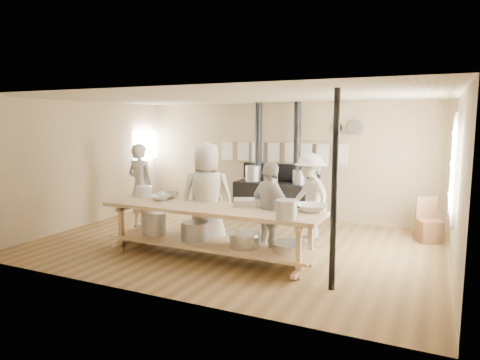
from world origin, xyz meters
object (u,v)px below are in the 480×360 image
object	(u,v)px
cook_by_window	(310,196)
roasting_pan	(249,202)
prep_table	(210,227)
cook_left	(207,205)
cook_center	(207,197)
stove	(276,197)
cook_far_left	(141,186)
cook_right	(270,212)
chair	(429,229)

from	to	relation	value
cook_by_window	roasting_pan	size ratio (longest dim) A/B	3.30
prep_table	cook_left	bearing A→B (deg)	124.08
cook_by_window	cook_center	bearing A→B (deg)	-93.97
stove	cook_far_left	distance (m)	2.94
cook_left	cook_right	bearing A→B (deg)	176.84
cook_right	chair	distance (m)	3.23
stove	prep_table	size ratio (longest dim) A/B	0.72
cook_right	chair	bearing A→B (deg)	-102.11
stove	chair	xyz separation A→B (m)	(3.15, -0.48, -0.28)
prep_table	chair	world-z (taller)	prep_table
stove	cook_right	world-z (taller)	stove
stove	cook_far_left	bearing A→B (deg)	-140.18
stove	cook_right	bearing A→B (deg)	-71.58
cook_far_left	cook_right	xyz separation A→B (m)	(3.16, -0.88, -0.08)
prep_table	cook_center	world-z (taller)	cook_center
stove	cook_far_left	world-z (taller)	stove
stove	cook_left	size ratio (longest dim) A/B	1.74
stove	prep_table	xyz separation A→B (m)	(-0.00, -3.02, -0.00)
cook_by_window	stove	bearing A→B (deg)	173.41
stove	cook_right	distance (m)	2.92
cook_far_left	chair	distance (m)	5.60
cook_far_left	chair	size ratio (longest dim) A/B	2.15
cook_by_window	chair	distance (m)	2.23
roasting_pan	prep_table	bearing A→B (deg)	-147.89
stove	roasting_pan	bearing A→B (deg)	-78.97
cook_far_left	cook_right	world-z (taller)	cook_far_left
stove	prep_table	bearing A→B (deg)	-90.04
prep_table	roasting_pan	xyz separation A→B (m)	(0.53, 0.33, 0.38)
cook_left	chair	bearing A→B (deg)	-141.26
cook_center	chair	size ratio (longest dim) A/B	2.26
stove	cook_center	distance (m)	2.65
cook_center	cook_by_window	distance (m)	1.99
prep_table	cook_left	xyz separation A→B (m)	(-0.37, 0.55, 0.23)
cook_left	chair	distance (m)	4.08
cook_center	roasting_pan	distance (m)	0.82
prep_table	cook_far_left	size ratio (longest dim) A/B	2.06
cook_right	chair	xyz separation A→B (m)	(2.23, 2.27, -0.55)
cook_far_left	chair	bearing A→B (deg)	-162.07
cook_left	cook_right	distance (m)	1.32
cook_right	roasting_pan	world-z (taller)	cook_right
cook_left	chair	size ratio (longest dim) A/B	1.84
chair	roasting_pan	xyz separation A→B (m)	(-2.63, -2.21, 0.66)
prep_table	chair	size ratio (longest dim) A/B	4.42
stove	chair	size ratio (longest dim) A/B	3.20
cook_left	cook_by_window	bearing A→B (deg)	-129.61
cook_by_window	cook_left	bearing A→B (deg)	-98.56
prep_table	roasting_pan	bearing A→B (deg)	32.11
cook_far_left	roasting_pan	size ratio (longest dim) A/B	3.59
cook_far_left	cook_center	distance (m)	2.09
cook_left	roasting_pan	size ratio (longest dim) A/B	3.08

